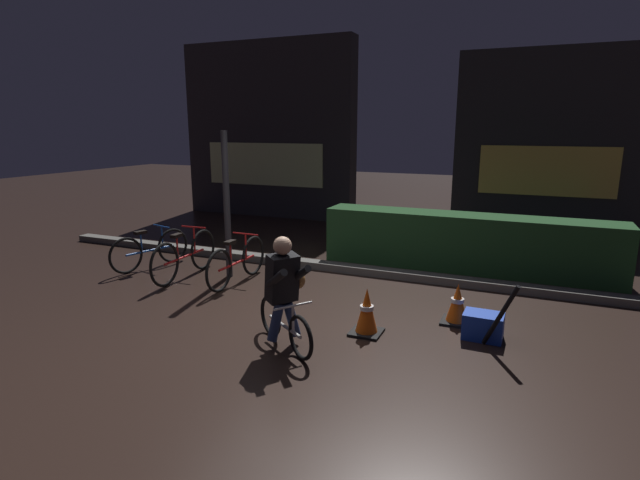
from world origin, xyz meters
TOP-DOWN VIEW (x-y plane):
  - ground_plane at (0.00, 0.00)m, footprint 40.00×40.00m
  - sidewalk_curb at (0.00, 2.20)m, footprint 12.00×0.24m
  - hedge_row at (1.80, 3.10)m, footprint 4.80×0.70m
  - storefront_left at (-3.83, 6.50)m, footprint 4.79×0.54m
  - storefront_right at (2.98, 7.20)m, footprint 4.10×0.54m
  - street_post at (-1.66, 1.20)m, footprint 0.10×0.10m
  - parked_bike_leftmost at (-3.18, 1.10)m, footprint 0.51×1.48m
  - parked_bike_left_mid at (-2.28, 0.89)m, footprint 0.46×1.70m
  - parked_bike_center_left at (-1.35, 0.97)m, footprint 0.46×1.60m
  - traffic_cone_near at (1.10, -0.10)m, footprint 0.36×0.36m
  - traffic_cone_far at (2.02, 0.66)m, footprint 0.36×0.36m
  - blue_crate at (2.36, 0.30)m, footprint 0.45×0.33m
  - cyclist at (0.38, -0.77)m, footprint 1.00×0.74m
  - closed_umbrella at (2.55, 0.05)m, footprint 0.38×0.27m

SIDE VIEW (x-z plane):
  - ground_plane at x=0.00m, z-range 0.00..0.00m
  - sidewalk_curb at x=0.00m, z-range 0.00..0.12m
  - blue_crate at x=2.36m, z-range 0.00..0.30m
  - traffic_cone_far at x=2.02m, z-range -0.01..0.50m
  - traffic_cone_near at x=1.10m, z-range -0.01..0.55m
  - parked_bike_leftmost at x=-3.18m, z-range -0.03..0.67m
  - parked_bike_center_left at x=-1.35m, z-range -0.03..0.70m
  - parked_bike_left_mid at x=-2.28m, z-range -0.04..0.75m
  - closed_umbrella at x=2.55m, z-range 0.00..0.79m
  - hedge_row at x=1.80m, z-range 0.00..0.95m
  - cyclist at x=0.38m, z-range 0.01..1.25m
  - street_post at x=-1.66m, z-range 0.00..2.32m
  - storefront_right at x=2.98m, z-range -0.01..4.06m
  - storefront_left at x=-3.83m, z-range -0.01..4.51m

